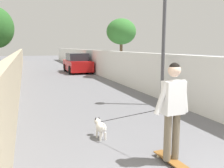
{
  "coord_description": "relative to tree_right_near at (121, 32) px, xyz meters",
  "views": [
    {
      "loc": [
        -1.93,
        2.32,
        2.08
      ],
      "look_at": [
        4.45,
        -0.01,
        1.0
      ],
      "focal_mm": 38.04,
      "sensor_mm": 36.0,
      "label": 1
    }
  ],
  "objects": [
    {
      "name": "skateboard",
      "position": [
        -11.55,
        3.75,
        -2.96
      ],
      "size": [
        0.81,
        0.25,
        0.08
      ],
      "color": "brown",
      "rests_on": "ground"
    },
    {
      "name": "car_near",
      "position": [
        4.0,
        2.17,
        -2.31
      ],
      "size": [
        3.95,
        1.8,
        1.54
      ],
      "color": "#B71414",
      "rests_on": "ground"
    },
    {
      "name": "wall_left",
      "position": [
        -1.0,
        6.56,
        -2.17
      ],
      "size": [
        48.0,
        0.3,
        1.71
      ],
      "primitive_type": "cube",
      "color": "tan",
      "rests_on": "ground"
    },
    {
      "name": "fence_right",
      "position": [
        -1.0,
        1.02,
        -2.13
      ],
      "size": [
        48.0,
        0.3,
        1.8
      ],
      "primitive_type": "cube",
      "color": "white",
      "rests_on": "ground"
    },
    {
      "name": "person_skateboarder",
      "position": [
        -11.55,
        3.75,
        -1.93
      ],
      "size": [
        0.24,
        0.71,
        1.73
      ],
      "color": "#726651",
      "rests_on": "skateboard"
    },
    {
      "name": "ground_plane",
      "position": [
        1.0,
        3.79,
        -3.03
      ],
      "size": [
        80.0,
        80.0,
        0.0
      ],
      "primitive_type": "plane",
      "color": "slate"
    },
    {
      "name": "tree_right_near",
      "position": [
        0.0,
        0.0,
        0.0
      ],
      "size": [
        1.97,
        1.97,
        3.9
      ],
      "color": "brown",
      "rests_on": "ground"
    },
    {
      "name": "lamp_post",
      "position": [
        -7.72,
        1.57,
        0.03
      ],
      "size": [
        0.36,
        0.36,
        4.49
      ],
      "color": "#4C4C51",
      "rests_on": "ground"
    },
    {
      "name": "dog",
      "position": [
        -9.99,
        4.58,
        -2.75
      ],
      "size": [
        1.85,
        0.95,
        1.06
      ],
      "color": "white",
      "rests_on": "ground"
    }
  ]
}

